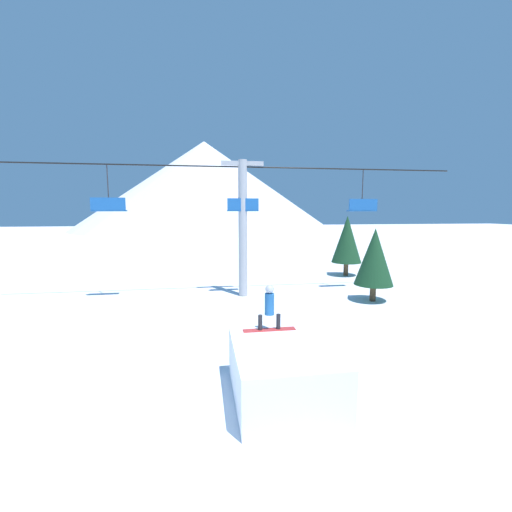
{
  "coord_description": "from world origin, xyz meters",
  "views": [
    {
      "loc": [
        -1.08,
        -7.63,
        5.06
      ],
      "look_at": [
        1.01,
        5.54,
        3.28
      ],
      "focal_mm": 24.0,
      "sensor_mm": 36.0,
      "label": 1
    }
  ],
  "objects": [
    {
      "name": "snow_ramp",
      "position": [
        1.01,
        0.86,
        0.74
      ],
      "size": [
        2.65,
        3.37,
        1.48
      ],
      "color": "white",
      "rests_on": "ground_plane"
    },
    {
      "name": "mountain_ridge",
      "position": [
        0.0,
        89.51,
        11.84
      ],
      "size": [
        69.08,
        69.08,
        23.69
      ],
      "color": "silver",
      "rests_on": "ground_plane"
    },
    {
      "name": "pine_tree_near",
      "position": [
        8.36,
        9.87,
        2.5
      ],
      "size": [
        2.13,
        2.13,
        4.11
      ],
      "color": "#4C3823",
      "rests_on": "ground_plane"
    },
    {
      "name": "chairlift",
      "position": [
        1.29,
        12.18,
        4.59
      ],
      "size": [
        25.89,
        0.51,
        7.92
      ],
      "color": "#9E9EA3",
      "rests_on": "ground_plane"
    },
    {
      "name": "snowboarder",
      "position": [
        0.87,
        2.09,
        2.18
      ],
      "size": [
        1.59,
        0.28,
        1.4
      ],
      "color": "#B22D2D",
      "rests_on": "snow_ramp"
    },
    {
      "name": "ground_plane",
      "position": [
        0.0,
        0.0,
        0.0
      ],
      "size": [
        220.0,
        220.0,
        0.0
      ],
      "primitive_type": "plane",
      "color": "white"
    },
    {
      "name": "pine_tree_far",
      "position": [
        10.01,
        17.29,
        2.84
      ],
      "size": [
        2.28,
        2.28,
        4.67
      ],
      "color": "#4C3823",
      "rests_on": "ground_plane"
    }
  ]
}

